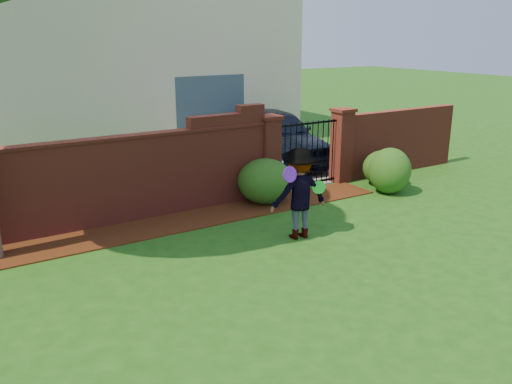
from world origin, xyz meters
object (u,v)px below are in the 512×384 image
car (279,137)px  frisbee_purple (290,174)px  man (300,194)px  frisbee_green (319,187)px

car → frisbee_purple: size_ratio=16.04×
man → frisbee_purple: 0.63m
man → frisbee_green: (0.29, -0.18, 0.13)m
frisbee_purple → man: bearing=28.1°
car → frisbee_purple: 6.25m
frisbee_purple → car: bearing=57.4°
man → frisbee_purple: man is taller
man → car: bearing=-111.0°
car → frisbee_purple: car is taller
frisbee_green → man: bearing=148.1°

